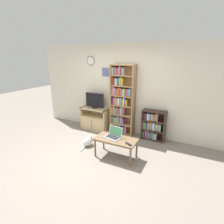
{
  "coord_description": "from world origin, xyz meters",
  "views": [
    {
      "loc": [
        2.06,
        -2.75,
        2.23
      ],
      "look_at": [
        0.14,
        1.05,
        0.88
      ],
      "focal_mm": 28.0,
      "sensor_mm": 36.0,
      "label": 1
    }
  ],
  "objects": [
    {
      "name": "remote_near_laptop",
      "position": [
        0.89,
        0.35,
        0.47
      ],
      "size": [
        0.16,
        0.11,
        0.02
      ],
      "rotation": [
        0.0,
        0.0,
        1.1
      ],
      "color": "black",
      "rests_on": "coffee_table"
    },
    {
      "name": "tv_stand",
      "position": [
        -0.78,
        1.66,
        0.35
      ],
      "size": [
        0.88,
        0.41,
        0.7
      ],
      "color": "tan",
      "rests_on": "ground_plane"
    },
    {
      "name": "ground_plane",
      "position": [
        0.0,
        0.0,
        0.0
      ],
      "size": [
        18.0,
        18.0,
        0.0
      ],
      "primitive_type": "plane",
      "color": "gray"
    },
    {
      "name": "television",
      "position": [
        -0.78,
        1.69,
        0.93
      ],
      "size": [
        0.62,
        0.18,
        0.47
      ],
      "color": "black",
      "rests_on": "tv_stand"
    },
    {
      "name": "coffee_table",
      "position": [
        0.53,
        0.47,
        0.41
      ],
      "size": [
        0.95,
        0.48,
        0.46
      ],
      "color": "brown",
      "rests_on": "ground_plane"
    },
    {
      "name": "laptop",
      "position": [
        0.45,
        0.52,
        0.52
      ],
      "size": [
        0.41,
        0.34,
        0.24
      ],
      "rotation": [
        0.0,
        0.0,
        -0.22
      ],
      "color": "#B7BABC",
      "rests_on": "coffee_table"
    },
    {
      "name": "bookshelf_tall",
      "position": [
        0.08,
        1.77,
        0.99
      ],
      "size": [
        0.71,
        0.27,
        2.04
      ],
      "color": "#9E754C",
      "rests_on": "ground_plane"
    },
    {
      "name": "cat",
      "position": [
        -0.34,
        0.63,
        0.12
      ],
      "size": [
        0.27,
        0.5,
        0.27
      ],
      "rotation": [
        0.0,
        0.0,
        -0.28
      ],
      "color": "white",
      "rests_on": "ground_plane"
    },
    {
      "name": "wall_back",
      "position": [
        -0.01,
        1.93,
        1.3
      ],
      "size": [
        5.61,
        0.09,
        2.6
      ],
      "color": "beige",
      "rests_on": "ground_plane"
    },
    {
      "name": "bookshelf_short",
      "position": [
        1.04,
        1.77,
        0.41
      ],
      "size": [
        0.65,
        0.26,
        0.85
      ],
      "color": "#3D281E",
      "rests_on": "ground_plane"
    }
  ]
}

